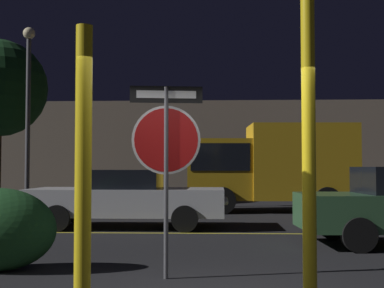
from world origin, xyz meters
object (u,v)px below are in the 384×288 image
(yellow_pole_left, at_px, (83,171))
(delivery_truck, at_px, (268,164))
(stop_sign, at_px, (166,141))
(yellow_pole_right, at_px, (309,143))
(street_lamp, at_px, (28,95))
(passing_car_2, at_px, (126,198))

(yellow_pole_left, xyz_separation_m, delivery_truck, (3.02, 12.74, 0.14))
(stop_sign, height_order, yellow_pole_right, yellow_pole_right)
(stop_sign, bearing_deg, street_lamp, 109.94)
(stop_sign, relative_size, yellow_pole_right, 0.74)
(passing_car_2, height_order, delivery_truck, delivery_truck)
(yellow_pole_right, height_order, passing_car_2, yellow_pole_right)
(passing_car_2, xyz_separation_m, delivery_truck, (3.90, 4.97, 0.84))
(yellow_pole_right, distance_m, passing_car_2, 7.86)
(street_lamp, bearing_deg, delivery_truck, -1.60)
(yellow_pole_right, bearing_deg, passing_car_2, 113.64)
(delivery_truck, bearing_deg, street_lamp, 86.00)
(yellow_pole_right, relative_size, delivery_truck, 0.62)
(yellow_pole_right, xyz_separation_m, street_lamp, (-7.41, 12.34, 2.25))
(yellow_pole_left, height_order, delivery_truck, delivery_truck)
(passing_car_2, bearing_deg, delivery_truck, 142.13)
(yellow_pole_left, distance_m, street_lamp, 14.19)
(delivery_truck, distance_m, street_lamp, 8.54)
(stop_sign, relative_size, yellow_pole_left, 0.89)
(yellow_pole_left, distance_m, yellow_pole_right, 2.35)
(yellow_pole_left, relative_size, delivery_truck, 0.51)
(passing_car_2, relative_size, delivery_truck, 0.86)
(yellow_pole_left, bearing_deg, passing_car_2, 96.44)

